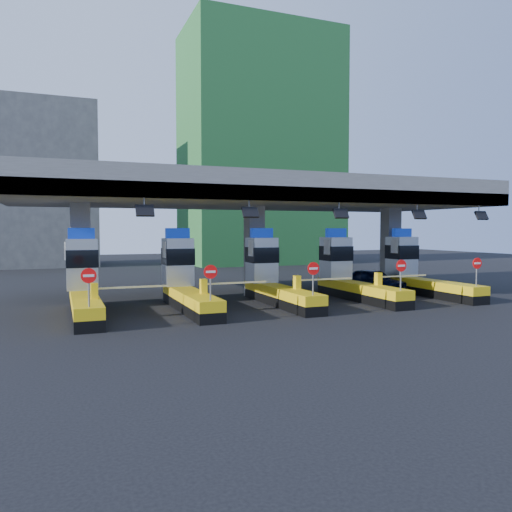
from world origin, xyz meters
name	(u,v)px	position (x,y,z in m)	size (l,w,h in m)	color
ground	(274,303)	(0.00, 0.00, 0.00)	(120.00, 120.00, 0.00)	black
toll_canopy	(255,196)	(0.00, 2.87, 6.13)	(28.00, 12.09, 7.00)	slate
toll_lane_far_left	(84,285)	(-10.00, 0.28, 1.40)	(4.43, 8.00, 4.16)	black
toll_lane_left	(184,281)	(-5.00, 0.28, 1.40)	(4.43, 8.00, 4.16)	black
toll_lane_center	(272,277)	(0.00, 0.28, 1.40)	(4.43, 8.00, 4.16)	black
toll_lane_right	(349,274)	(5.00, 0.28, 1.40)	(4.43, 8.00, 4.16)	black
toll_lane_far_right	(417,272)	(10.00, 0.28, 1.40)	(4.43, 8.00, 4.16)	black
bg_building_scaffold	(259,149)	(12.00, 32.00, 14.00)	(18.00, 12.00, 28.00)	#1E5926
bg_building_concrete	(30,186)	(-14.00, 36.00, 9.00)	(14.00, 10.00, 18.00)	#4C4C49
van	(373,281)	(7.89, 1.92, 0.76)	(1.80, 4.47, 1.52)	black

